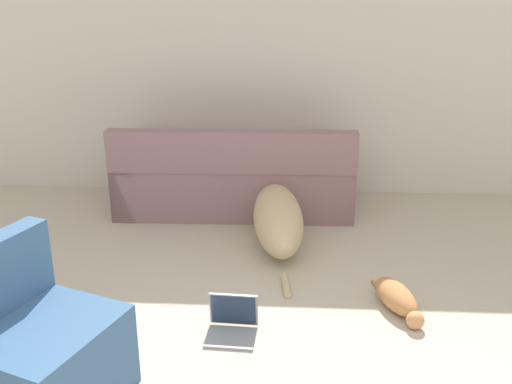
# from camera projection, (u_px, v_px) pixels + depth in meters

# --- Properties ---
(wall_back) EXTENTS (7.91, 0.06, 2.45)m
(wall_back) POSITION_uv_depth(u_px,v_px,m) (286.00, 65.00, 5.26)
(wall_back) COLOR beige
(wall_back) RESTS_ON ground_plane
(couch) EXTENTS (2.08, 0.86, 0.80)m
(couch) POSITION_uv_depth(u_px,v_px,m) (235.00, 180.00, 5.09)
(couch) COLOR gray
(couch) RESTS_ON ground_plane
(dog) EXTENTS (0.48, 1.63, 0.42)m
(dog) POSITION_uv_depth(u_px,v_px,m) (277.00, 216.00, 4.48)
(dog) COLOR tan
(dog) RESTS_ON ground_plane
(cat) EXTENTS (0.31, 0.62, 0.15)m
(cat) POSITION_uv_depth(u_px,v_px,m) (397.00, 298.00, 3.55)
(cat) COLOR #BC7A47
(cat) RESTS_ON ground_plane
(laptop_open) EXTENTS (0.30, 0.27, 0.23)m
(laptop_open) POSITION_uv_depth(u_px,v_px,m) (232.00, 321.00, 3.31)
(laptop_open) COLOR gray
(laptop_open) RESTS_ON ground_plane
(side_chair) EXTENTS (0.80, 0.82, 0.81)m
(side_chair) POSITION_uv_depth(u_px,v_px,m) (38.00, 353.00, 2.69)
(side_chair) COLOR #385B84
(side_chair) RESTS_ON ground_plane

